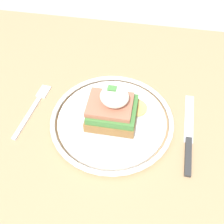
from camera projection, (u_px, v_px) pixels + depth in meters
The scene contains 5 objects.
dining_table at pixel (105, 153), 0.68m from camera, with size 1.06×0.72×0.77m.
plate at pixel (112, 120), 0.58m from camera, with size 0.25×0.25×0.02m.
sandwich at pixel (113, 108), 0.55m from camera, with size 0.12×0.10×0.09m.
fork at pixel (33, 108), 0.61m from camera, with size 0.03×0.15×0.00m.
knife at pixel (189, 139), 0.56m from camera, with size 0.02×0.20×0.01m.
Camera 1 is at (0.08, -0.34, 1.24)m, focal length 45.00 mm.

